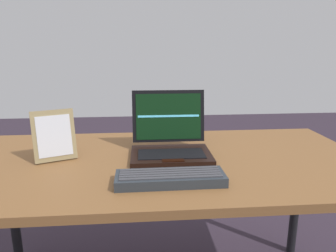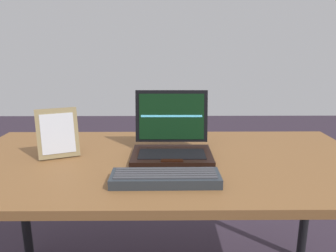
# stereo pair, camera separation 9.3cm
# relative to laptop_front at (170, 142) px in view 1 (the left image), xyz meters

# --- Properties ---
(desk) EXTENTS (1.58, 0.80, 0.70)m
(desk) POSITION_rel_laptop_front_xyz_m (-0.03, -0.05, -0.11)
(desk) COLOR brown
(desk) RESTS_ON ground
(laptop_front) EXTENTS (0.31, 0.26, 0.25)m
(laptop_front) POSITION_rel_laptop_front_xyz_m (0.00, 0.00, 0.00)
(laptop_front) COLOR black
(laptop_front) RESTS_ON desk
(external_keyboard) EXTENTS (0.35, 0.12, 0.04)m
(external_keyboard) POSITION_rel_laptop_front_xyz_m (-0.02, -0.28, -0.03)
(external_keyboard) COLOR #262C33
(external_keyboard) RESTS_ON desk
(photo_frame) EXTENTS (0.16, 0.10, 0.19)m
(photo_frame) POSITION_rel_laptop_front_xyz_m (-0.44, -0.03, 0.05)
(photo_frame) COLOR olive
(photo_frame) RESTS_ON desk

